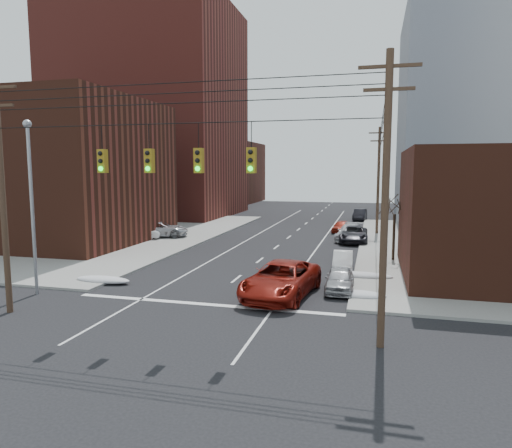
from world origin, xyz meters
The scene contains 27 objects.
ground centered at (0.00, 0.00, 0.00)m, with size 160.00×160.00×0.00m, color black.
sidewalk_nw centered at (-27.00, 27.00, 0.07)m, with size 40.00×40.00×0.15m, color gray.
building_brick_tall centered at (-24.00, 48.00, 15.00)m, with size 24.00×20.00×30.00m, color maroon.
building_brick_near centered at (-22.00, 22.00, 6.50)m, with size 20.00×16.00×13.00m, color #4A2216.
building_brick_far centered at (-26.00, 74.00, 6.00)m, with size 22.00×18.00×12.00m, color #4A2216.
building_office centered at (22.00, 44.00, 12.50)m, with size 22.00×20.00×25.00m, color gray.
building_glass centered at (24.00, 70.00, 11.00)m, with size 20.00×18.00×22.00m, color gray.
utility_pole_left centered at (-8.50, 3.00, 5.78)m, with size 2.20×0.28×11.00m.
utility_pole_right centered at (8.50, 3.00, 5.78)m, with size 2.20×0.28×11.00m.
utility_pole_far centered at (8.50, 34.00, 5.78)m, with size 2.20×0.28×11.00m.
traffic_signals centered at (0.10, 2.97, 7.17)m, with size 17.00×0.42×2.02m.
street_light centered at (-9.50, 6.00, 5.54)m, with size 0.44×0.44×9.32m.
bare_tree centered at (9.59, 20.00, 2.32)m, with size 2.09×2.20×4.93m.
snow_nw centered at (-7.40, 9.00, 0.21)m, with size 3.50×1.08×0.42m, color silver.
snow_ne centered at (7.40, 9.50, 0.21)m, with size 3.00×1.08×0.42m, color silver.
snow_east_far centered at (7.40, 14.00, 0.21)m, with size 4.00×1.08×0.42m, color silver.
red_pickup centered at (3.44, 8.91, 0.91)m, with size 3.03×6.58×1.83m, color maroon.
parked_car_a centered at (6.40, 10.72, 0.66)m, with size 1.56×3.88×1.32m, color #A1A2A6.
parked_car_b centered at (6.20, 16.44, 0.61)m, with size 1.29×3.69×1.22m, color white.
parked_car_c centered at (6.40, 28.33, 0.76)m, with size 2.52×5.45×1.52m, color black.
parked_car_d centered at (6.02, 29.27, 0.77)m, with size 2.16×5.31×1.54m, color #A9AAAE.
parked_car_e centered at (4.80, 34.80, 0.63)m, with size 1.50×3.73×1.27m, color maroon.
parked_car_f centered at (6.40, 47.44, 0.74)m, with size 1.56×4.49×1.48m, color black.
lot_car_a centered at (-13.32, 24.37, 0.76)m, with size 1.29×3.71×1.22m, color silver.
lot_car_b centered at (-12.09, 26.11, 0.90)m, with size 2.50×5.41×1.50m, color #B3B4B9.
lot_car_c centered at (-18.44, 19.05, 0.85)m, with size 1.96×4.82×1.40m, color black.
lot_car_d centered at (-18.86, 24.94, 0.77)m, with size 1.45×3.61×1.23m, color #ABACB0.
Camera 1 is at (8.08, -14.41, 6.76)m, focal length 32.00 mm.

